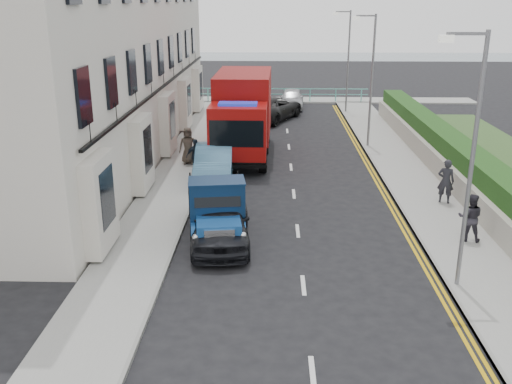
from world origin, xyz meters
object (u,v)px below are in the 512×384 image
lamp_near (469,150)px  parked_car_front (221,220)px  lamp_mid (370,73)px  bedford_lorry (217,213)px  lamp_far (347,56)px  pedestrian_east_near (446,181)px  red_lorry (243,113)px

lamp_near → parked_car_front: bearing=156.1°
lamp_mid → parked_car_front: bearing=-117.5°
lamp_mid → bedford_lorry: (-6.90, -12.93, -3.01)m
lamp_far → pedestrian_east_near: lamp_far is taller
lamp_near → pedestrian_east_near: (1.67, 6.81, -3.01)m
bedford_lorry → pedestrian_east_near: bearing=15.9°
pedestrian_east_near → lamp_near: bearing=97.8°
lamp_near → red_lorry: (-6.61, 14.24, -1.79)m
lamp_far → parked_car_front: (-6.78, -23.00, -3.21)m
red_lorry → parked_car_front: 11.33m
red_lorry → parked_car_front: bearing=-89.9°
lamp_near → bedford_lorry: (-6.90, 3.07, -3.01)m
lamp_near → pedestrian_east_near: size_ratio=4.01×
lamp_far → lamp_near: bearing=-90.0°
bedford_lorry → red_lorry: (0.28, 11.17, 1.22)m
lamp_far → parked_car_front: bearing=-106.4°
lamp_mid → red_lorry: bearing=-165.1°
lamp_mid → red_lorry: (-6.61, -1.76, -1.79)m
lamp_far → parked_car_front: 24.19m
lamp_near → lamp_far: 26.00m
bedford_lorry → parked_car_front: size_ratio=1.01×
red_lorry → lamp_mid: bearing=15.8°
lamp_near → parked_car_front: 8.07m
bedford_lorry → pedestrian_east_near: size_ratio=2.70×
parked_car_front → pedestrian_east_near: bearing=20.1°
pedestrian_east_near → lamp_mid: bearing=-58.2°
pedestrian_east_near → red_lorry: bearing=-20.4°
red_lorry → parked_car_front: size_ratio=1.71×
parked_car_front → bedford_lorry: bearing=144.3°
lamp_near → parked_car_front: size_ratio=1.51×
red_lorry → lamp_near: bearing=-64.2°
bedford_lorry → lamp_mid: bearing=54.2°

